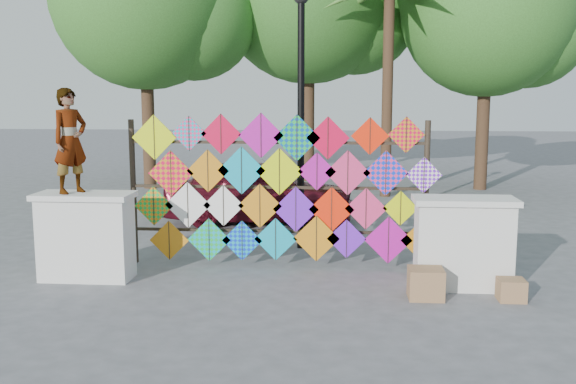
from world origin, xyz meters
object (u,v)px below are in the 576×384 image
Objects in this scene: kite_rack at (280,190)px; sedan at (259,191)px; lamppost at (301,94)px; vendor_woman at (70,141)px.

kite_rack reaches higher than sedan.
lamppost is at bearing 79.20° from kite_rack.
kite_rack is at bearing -100.80° from lamppost.
vendor_woman is 3.91m from lamppost.
kite_rack is 1.96m from lamppost.
vendor_woman is at bearing -162.45° from kite_rack.
kite_rack is at bearing -41.02° from vendor_woman.
vendor_woman is (-2.92, -0.92, 0.81)m from kite_rack.
sedan is at bearing 102.42° from kite_rack.
lamppost reaches higher than kite_rack.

